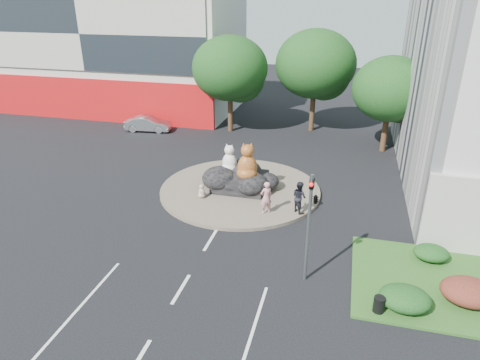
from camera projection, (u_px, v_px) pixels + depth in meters
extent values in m
plane|color=black|center=(181.00, 289.00, 18.12)|extent=(120.00, 120.00, 0.00)
cylinder|color=brown|center=(240.00, 190.00, 26.92)|extent=(10.00, 10.00, 0.20)
cube|color=beige|center=(116.00, 49.00, 44.56)|extent=(25.00, 12.00, 12.00)
cube|color=#B61013|center=(89.00, 100.00, 40.84)|extent=(25.00, 0.30, 4.00)
cube|color=#B2AD9E|center=(79.00, 34.00, 38.35)|extent=(24.00, 0.15, 6.50)
cube|color=#284617|center=(474.00, 290.00, 18.00)|extent=(10.00, 6.00, 0.12)
cylinder|color=#382314|center=(230.00, 110.00, 37.73)|extent=(0.44, 0.44, 3.74)
ellipsoid|color=black|center=(230.00, 68.00, 36.24)|extent=(6.46, 6.46, 5.49)
sphere|color=black|center=(240.00, 78.00, 36.85)|extent=(4.25, 4.25, 4.25)
sphere|color=black|center=(221.00, 76.00, 36.38)|extent=(3.74, 3.74, 3.74)
cylinder|color=#382314|center=(312.00, 109.00, 37.85)|extent=(0.44, 0.44, 3.96)
ellipsoid|color=black|center=(316.00, 64.00, 36.27)|extent=(6.84, 6.84, 5.81)
sphere|color=black|center=(325.00, 74.00, 36.90)|extent=(4.50, 4.50, 4.50)
sphere|color=black|center=(306.00, 72.00, 36.42)|extent=(3.96, 3.96, 3.96)
cylinder|color=#382314|center=(385.00, 131.00, 33.07)|extent=(0.44, 0.44, 3.30)
ellipsoid|color=black|center=(391.00, 89.00, 31.76)|extent=(5.70, 5.70, 4.84)
sphere|color=black|center=(400.00, 98.00, 32.32)|extent=(3.75, 3.75, 3.75)
sphere|color=black|center=(380.00, 96.00, 31.87)|extent=(3.30, 3.30, 3.30)
ellipsoid|color=black|center=(405.00, 298.00, 16.71)|extent=(2.00, 1.60, 0.90)
ellipsoid|color=#4F151A|center=(469.00, 292.00, 17.01)|extent=(2.20, 1.76, 0.99)
ellipsoid|color=black|center=(431.00, 253.00, 19.77)|extent=(1.60, 1.28, 0.72)
cylinder|color=#595B60|center=(308.00, 230.00, 17.73)|extent=(0.14, 0.14, 5.00)
imported|color=black|center=(311.00, 193.00, 17.04)|extent=(0.21, 0.26, 1.30)
imported|color=black|center=(316.00, 198.00, 17.07)|extent=(0.26, 1.24, 0.50)
sphere|color=red|center=(311.00, 185.00, 16.69)|extent=(0.18, 0.18, 0.18)
cube|color=silver|center=(463.00, 79.00, 19.46)|extent=(0.50, 0.22, 0.12)
imported|color=#C98287|center=(266.00, 198.00, 23.54)|extent=(0.82, 0.78, 1.89)
imported|color=black|center=(299.00, 197.00, 23.68)|extent=(1.12, 1.12, 1.83)
imported|color=#ABAEB3|center=(148.00, 124.00, 38.14)|extent=(4.20, 1.94, 1.33)
cylinder|color=black|center=(379.00, 304.00, 16.58)|extent=(0.55, 0.55, 0.65)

